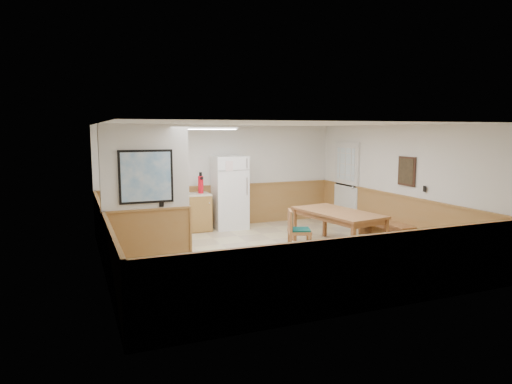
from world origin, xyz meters
name	(u,v)px	position (x,y,z in m)	size (l,w,h in m)	color
ground	(269,256)	(0.00, 0.00, 0.00)	(6.00, 6.00, 0.00)	tan
ceiling	(269,124)	(0.00, 0.00, 2.50)	(6.00, 6.00, 0.02)	white
back_wall	(220,176)	(0.00, 3.00, 1.25)	(6.00, 0.02, 2.50)	silver
right_wall	(398,184)	(3.00, 0.00, 1.25)	(0.02, 6.00, 2.50)	silver
left_wall	(101,200)	(-3.00, 0.00, 1.25)	(0.02, 6.00, 2.50)	silver
wainscot_back	(221,206)	(0.00, 2.98, 0.50)	(6.00, 0.04, 1.00)	olive
wainscot_right	(395,219)	(2.98, 0.00, 0.50)	(0.04, 6.00, 1.00)	olive
wainscot_left	(105,245)	(-2.98, 0.00, 0.50)	(0.04, 6.00, 1.00)	olive
partition_wall	(146,197)	(-2.25, 0.19, 1.23)	(1.50, 0.20, 2.50)	silver
kitchen_counter	(176,213)	(-1.21, 2.68, 0.46)	(2.20, 0.61, 1.00)	olive
exterior_door	(346,184)	(2.96, 1.90, 1.05)	(0.07, 1.02, 2.15)	silver
kitchen_window	(133,167)	(-2.10, 2.98, 1.55)	(0.80, 0.04, 1.00)	silver
wall_painting	(407,171)	(2.97, -0.30, 1.55)	(0.04, 0.50, 0.60)	#351F15
fluorescent_fixture	(208,127)	(-0.80, 1.30, 2.45)	(1.20, 0.30, 0.09)	silver
refrigerator	(230,192)	(0.12, 2.63, 0.89)	(0.80, 0.73, 1.77)	white
dining_table	(338,216)	(1.56, 0.04, 0.66)	(1.26, 2.07, 0.75)	#AB723E
dining_bench	(385,225)	(2.80, 0.11, 0.34)	(0.41, 1.61, 0.45)	#AB723E
dining_chair	(295,228)	(0.56, 0.00, 0.50)	(0.71, 0.59, 0.85)	#AB723E
fire_extinguisher	(201,184)	(-0.60, 2.65, 1.12)	(0.15, 0.15, 0.50)	red
soap_bottle	(128,192)	(-2.28, 2.68, 1.02)	(0.08, 0.08, 0.25)	#1B9628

